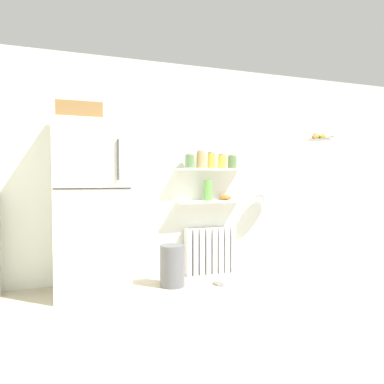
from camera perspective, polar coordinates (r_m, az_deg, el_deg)
name	(u,v)px	position (r m, az deg, el deg)	size (l,w,h in m)	color
ground_plane	(255,315)	(3.41, 9.89, -18.63)	(7.04, 7.04, 0.00)	#B2A893
back_wall	(194,171)	(4.59, 0.34, 3.37)	(7.04, 0.10, 2.60)	silver
refrigerator	(90,204)	(3.95, -15.74, -1.86)	(0.74, 0.70, 1.96)	silver
radiator	(210,251)	(4.63, 2.91, -9.24)	(0.66, 0.12, 0.58)	white
wall_shelf_lower	(211,201)	(4.52, 3.08, -1.48)	(0.86, 0.22, 0.03)	white
wall_shelf_upper	(211,169)	(4.51, 3.09, 3.59)	(0.86, 0.22, 0.03)	white
storage_jar_0	(190,161)	(4.41, -0.37, 4.90)	(0.11, 0.11, 0.17)	#5B7F4C
storage_jar_1	(201,159)	(4.46, 1.38, 5.15)	(0.10, 0.10, 0.22)	tan
storage_jar_2	(211,160)	(4.51, 3.09, 5.03)	(0.09, 0.09, 0.20)	yellow
storage_jar_3	(222,161)	(4.57, 4.76, 4.87)	(0.09, 0.09, 0.18)	yellow
storage_jar_4	(232,162)	(4.63, 6.38, 4.76)	(0.11, 0.11, 0.17)	#5B7F4C
vase	(208,190)	(4.49, 2.53, 0.28)	(0.11, 0.11, 0.25)	#66A84C
shelf_bowl	(226,197)	(4.59, 5.31, -0.83)	(0.16, 0.16, 0.07)	orange
trash_bin	(172,266)	(4.13, -3.13, -11.50)	(0.28, 0.28, 0.46)	slate
pet_food_bowl	(224,282)	(4.25, 5.14, -13.96)	(0.21, 0.21, 0.05)	#B7B7BC
hanging_fruit_basket	(319,137)	(4.75, 19.42, 8.16)	(0.35, 0.35, 0.10)	#B2B2B7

